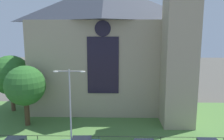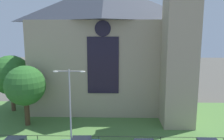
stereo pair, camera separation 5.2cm
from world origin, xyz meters
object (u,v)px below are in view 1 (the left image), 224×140
(tree_left_far, at_px, (11,75))
(streetlamp_near, at_px, (70,98))
(tree_left_near, at_px, (25,86))
(church_building, at_px, (110,45))

(tree_left_far, xyz_separation_m, streetlamp_near, (11.50, -10.90, -0.36))
(tree_left_near, height_order, streetlamp_near, streetlamp_near)
(church_building, bearing_deg, tree_left_near, -142.76)
(church_building, distance_m, tree_left_near, 14.40)
(church_building, relative_size, tree_left_far, 2.95)
(tree_left_near, xyz_separation_m, streetlamp_near, (7.02, -5.44, -0.01))
(church_building, xyz_separation_m, streetlamp_near, (-3.76, -13.64, -4.88))
(church_building, height_order, tree_left_near, church_building)
(tree_left_far, relative_size, tree_left_near, 1.09)
(tree_left_far, bearing_deg, tree_left_near, -50.64)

